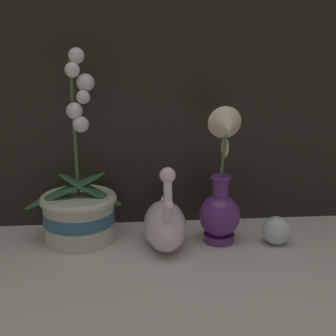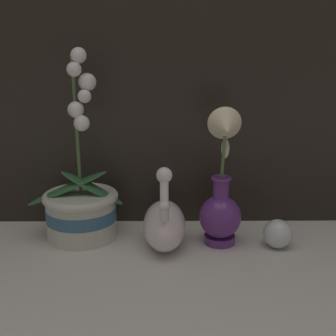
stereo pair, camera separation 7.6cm
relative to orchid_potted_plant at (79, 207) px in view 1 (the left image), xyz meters
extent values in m
plane|color=beige|center=(0.21, -0.16, -0.08)|extent=(2.80, 2.80, 0.00)
cylinder|color=beige|center=(0.00, 0.00, -0.03)|extent=(0.17, 0.17, 0.11)
cylinder|color=#386689|center=(0.00, 0.00, -0.02)|extent=(0.17, 0.17, 0.03)
torus|color=beige|center=(0.00, 0.00, 0.02)|extent=(0.18, 0.18, 0.02)
cylinder|color=#4C6B3D|center=(0.00, 0.00, 0.19)|extent=(0.01, 0.02, 0.32)
ellipsoid|color=#2D6038|center=(0.03, 0.00, 0.04)|extent=(0.15, 0.06, 0.09)
ellipsoid|color=#2D6038|center=(-0.03, 0.00, 0.04)|extent=(0.20, 0.07, 0.09)
sphere|color=white|center=(0.01, 0.00, 0.35)|extent=(0.04, 0.04, 0.04)
sphere|color=white|center=(0.00, -0.01, 0.32)|extent=(0.03, 0.03, 0.03)
sphere|color=white|center=(0.03, 0.00, 0.29)|extent=(0.04, 0.04, 0.04)
sphere|color=white|center=(0.02, -0.02, 0.26)|extent=(0.03, 0.03, 0.03)
sphere|color=white|center=(0.00, -0.02, 0.23)|extent=(0.04, 0.04, 0.04)
sphere|color=white|center=(0.02, -0.03, 0.20)|extent=(0.04, 0.04, 0.04)
ellipsoid|color=white|center=(0.20, -0.05, -0.03)|extent=(0.10, 0.19, 0.10)
cone|color=white|center=(0.20, 0.02, -0.01)|extent=(0.05, 0.07, 0.08)
cylinder|color=white|center=(0.20, -0.12, 0.03)|extent=(0.02, 0.06, 0.07)
sphere|color=white|center=(0.20, -0.14, 0.05)|extent=(0.02, 0.02, 0.02)
cylinder|color=white|center=(0.20, -0.13, 0.08)|extent=(0.02, 0.04, 0.06)
sphere|color=white|center=(0.20, -0.13, 0.11)|extent=(0.03, 0.03, 0.03)
cylinder|color=#602D7F|center=(0.33, -0.04, -0.07)|extent=(0.07, 0.07, 0.02)
ellipsoid|color=#602D7F|center=(0.33, -0.04, -0.02)|extent=(0.10, 0.10, 0.10)
cylinder|color=#602D7F|center=(0.33, -0.04, 0.05)|extent=(0.04, 0.04, 0.05)
torus|color=#602D7F|center=(0.33, -0.04, 0.08)|extent=(0.05, 0.05, 0.01)
cylinder|color=#567A47|center=(0.33, -0.06, 0.13)|extent=(0.01, 0.05, 0.11)
cone|color=beige|center=(0.33, -0.08, 0.20)|extent=(0.07, 0.06, 0.08)
ellipsoid|color=beige|center=(0.33, -0.05, 0.15)|extent=(0.02, 0.02, 0.04)
sphere|color=silver|center=(0.46, -0.06, -0.05)|extent=(0.07, 0.07, 0.07)
camera|label=1|loc=(0.12, -1.05, 0.40)|focal=50.00mm
camera|label=2|loc=(0.20, -1.05, 0.40)|focal=50.00mm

